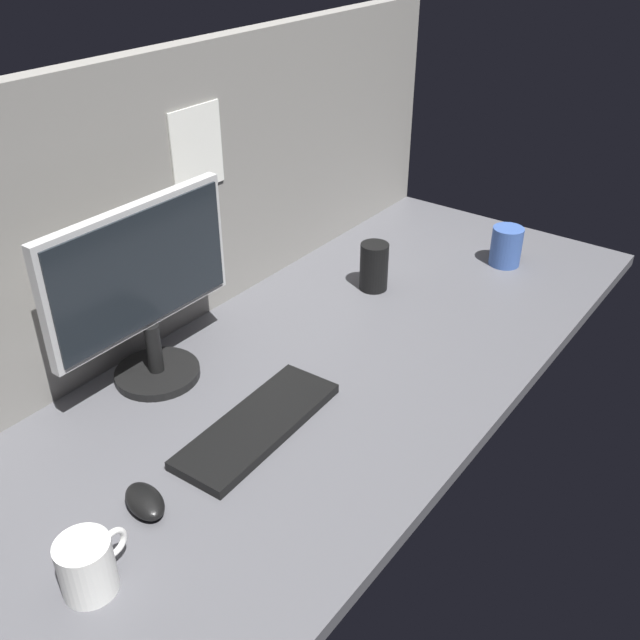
# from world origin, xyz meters

# --- Properties ---
(ground_plane) EXTENTS (1.80, 0.80, 0.03)m
(ground_plane) POSITION_xyz_m (0.00, 0.00, -0.01)
(ground_plane) COLOR #515156
(cubicle_wall_back) EXTENTS (1.80, 0.06, 0.62)m
(cubicle_wall_back) POSITION_xyz_m (-0.00, 0.37, 0.31)
(cubicle_wall_back) COLOR gray
(cubicle_wall_back) RESTS_ON ground_plane
(monitor) EXTENTS (0.44, 0.18, 0.39)m
(monitor) POSITION_xyz_m (-0.31, 0.25, 0.22)
(monitor) COLOR black
(monitor) RESTS_ON ground_plane
(keyboard) EXTENTS (0.37, 0.14, 0.02)m
(keyboard) POSITION_xyz_m (-0.31, -0.04, 0.01)
(keyboard) COLOR black
(keyboard) RESTS_ON ground_plane
(mouse) EXTENTS (0.08, 0.11, 0.03)m
(mouse) POSITION_xyz_m (-0.58, -0.02, 0.02)
(mouse) COLOR black
(mouse) RESTS_ON ground_plane
(mug_black_travel) EXTENTS (0.07, 0.07, 0.13)m
(mug_black_travel) POSITION_xyz_m (0.29, 0.09, 0.06)
(mug_black_travel) COLOR black
(mug_black_travel) RESTS_ON ground_plane
(mug_ceramic_blue) EXTENTS (0.12, 0.08, 0.11)m
(mug_ceramic_blue) POSITION_xyz_m (0.63, -0.12, 0.05)
(mug_ceramic_blue) COLOR #38569E
(mug_ceramic_blue) RESTS_ON ground_plane
(mug_ceramic_white) EXTENTS (0.12, 0.08, 0.09)m
(mug_ceramic_white) POSITION_xyz_m (-0.74, -0.08, 0.05)
(mug_ceramic_white) COLOR white
(mug_ceramic_white) RESTS_ON ground_plane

